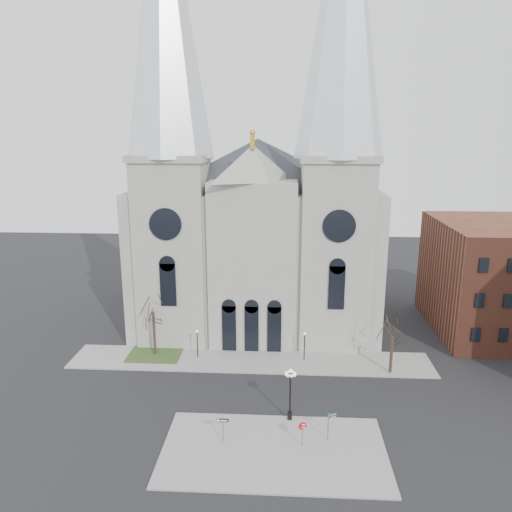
# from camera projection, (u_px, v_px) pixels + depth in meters

# --- Properties ---
(ground) EXTENTS (160.00, 160.00, 0.00)m
(ground) POSITION_uv_depth(u_px,v_px,m) (242.00, 416.00, 44.99)
(ground) COLOR black
(ground) RESTS_ON ground
(sidewalk_near) EXTENTS (18.00, 10.00, 0.14)m
(sidewalk_near) POSITION_uv_depth(u_px,v_px,m) (274.00, 451.00, 39.96)
(sidewalk_near) COLOR gray
(sidewalk_near) RESTS_ON ground
(sidewalk_far) EXTENTS (40.00, 6.00, 0.14)m
(sidewalk_far) POSITION_uv_depth(u_px,v_px,m) (250.00, 361.00, 55.62)
(sidewalk_far) COLOR gray
(sidewalk_far) RESTS_ON ground
(grass_patch) EXTENTS (6.00, 5.00, 0.18)m
(grass_patch) POSITION_uv_depth(u_px,v_px,m) (155.00, 354.00, 57.20)
(grass_patch) COLOR #364D21
(grass_patch) RESTS_ON ground
(cathedral) EXTENTS (33.00, 26.66, 54.00)m
(cathedral) POSITION_uv_depth(u_px,v_px,m) (256.00, 184.00, 62.59)
(cathedral) COLOR #9D9B92
(cathedral) RESTS_ON ground
(bg_building_brick) EXTENTS (14.00, 18.00, 14.00)m
(bg_building_brick) POSITION_uv_depth(u_px,v_px,m) (493.00, 277.00, 62.89)
(bg_building_brick) COLOR brown
(bg_building_brick) RESTS_ON ground
(tree_left) EXTENTS (3.20, 3.20, 7.50)m
(tree_left) POSITION_uv_depth(u_px,v_px,m) (153.00, 309.00, 55.85)
(tree_left) COLOR black
(tree_left) RESTS_ON ground
(tree_right) EXTENTS (3.20, 3.20, 6.00)m
(tree_right) POSITION_uv_depth(u_px,v_px,m) (393.00, 334.00, 51.77)
(tree_right) COLOR black
(tree_right) RESTS_ON ground
(ped_lamp_left) EXTENTS (0.32, 0.32, 3.26)m
(ped_lamp_left) POSITION_uv_depth(u_px,v_px,m) (197.00, 339.00, 55.89)
(ped_lamp_left) COLOR black
(ped_lamp_left) RESTS_ON sidewalk_far
(ped_lamp_right) EXTENTS (0.32, 0.32, 3.26)m
(ped_lamp_right) POSITION_uv_depth(u_px,v_px,m) (305.00, 341.00, 55.22)
(ped_lamp_right) COLOR black
(ped_lamp_right) RESTS_ON sidewalk_far
(stop_sign) EXTENTS (0.82, 0.14, 2.30)m
(stop_sign) POSITION_uv_depth(u_px,v_px,m) (302.00, 428.00, 40.03)
(stop_sign) COLOR slate
(stop_sign) RESTS_ON sidewalk_near
(globe_lamp) EXTENTS (1.22, 1.22, 4.88)m
(globe_lamp) POSITION_uv_depth(u_px,v_px,m) (290.00, 388.00, 43.48)
(globe_lamp) COLOR black
(globe_lamp) RESTS_ON sidewalk_near
(one_way_sign) EXTENTS (0.96, 0.09, 2.19)m
(one_way_sign) POSITION_uv_depth(u_px,v_px,m) (223.00, 425.00, 40.75)
(one_way_sign) COLOR slate
(one_way_sign) RESTS_ON sidewalk_near
(street_name_sign) EXTENTS (0.73, 0.37, 2.47)m
(street_name_sign) POSITION_uv_depth(u_px,v_px,m) (329.00, 424.00, 40.90)
(street_name_sign) COLOR slate
(street_name_sign) RESTS_ON sidewalk_near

